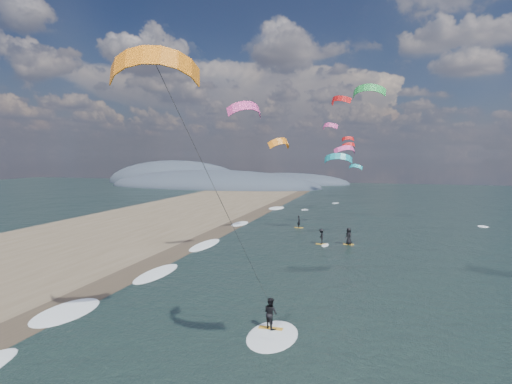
# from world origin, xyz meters

# --- Properties ---
(wet_sand_strip) EXTENTS (3.00, 240.00, 0.00)m
(wet_sand_strip) POSITION_xyz_m (-12.00, 10.00, 0.00)
(wet_sand_strip) COLOR #382D23
(wet_sand_strip) RESTS_ON ground
(coastal_hills) EXTENTS (80.00, 41.00, 15.00)m
(coastal_hills) POSITION_xyz_m (-44.84, 107.86, 0.00)
(coastal_hills) COLOR #3D4756
(coastal_hills) RESTS_ON ground
(kitesurfer_near_b) EXTENTS (7.13, 8.79, 14.45)m
(kitesurfer_near_b) POSITION_xyz_m (-1.07, 2.72, 9.40)
(kitesurfer_near_b) COLOR gold
(kitesurfer_near_b) RESTS_ON ground
(far_kitesurfers) EXTENTS (8.02, 10.20, 1.80)m
(far_kitesurfers) POSITION_xyz_m (1.40, 31.51, 0.86)
(far_kitesurfers) COLOR gold
(far_kitesurfers) RESTS_ON ground
(bg_kite_field) EXTENTS (12.44, 72.65, 12.05)m
(bg_kite_field) POSITION_xyz_m (0.17, 53.65, 12.64)
(bg_kite_field) COLOR red
(bg_kite_field) RESTS_ON ground
(shoreline_surf) EXTENTS (2.40, 79.40, 0.11)m
(shoreline_surf) POSITION_xyz_m (-10.80, 14.75, 0.00)
(shoreline_surf) COLOR white
(shoreline_surf) RESTS_ON ground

